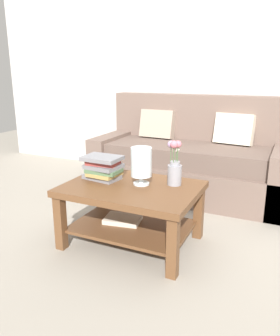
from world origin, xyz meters
TOP-DOWN VIEW (x-y plane):
  - ground_plane at (0.00, 0.00)m, footprint 10.00×10.00m
  - back_wall at (0.00, 1.65)m, footprint 6.40×0.12m
  - couch at (-0.03, 0.95)m, footprint 2.07×0.90m
  - coffee_table at (-0.10, -0.39)m, footprint 1.00×0.73m
  - book_stack_main at (-0.37, -0.35)m, footprint 0.32×0.24m
  - glass_hurricane_vase at (-0.04, -0.33)m, footprint 0.16×0.16m
  - flower_pitcher at (0.18, -0.23)m, footprint 0.11×0.12m

SIDE VIEW (x-z plane):
  - ground_plane at x=0.00m, z-range 0.00..0.00m
  - coffee_table at x=-0.10m, z-range 0.10..0.58m
  - couch at x=-0.03m, z-range -0.17..0.89m
  - book_stack_main at x=-0.37m, z-range 0.48..0.67m
  - flower_pitcher at x=0.18m, z-range 0.44..0.79m
  - glass_hurricane_vase at x=-0.04m, z-range 0.50..0.79m
  - back_wall at x=0.00m, z-range 0.00..2.70m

